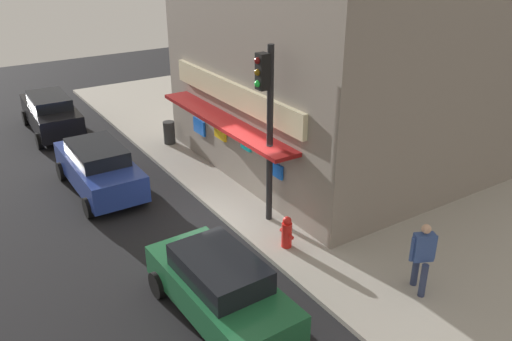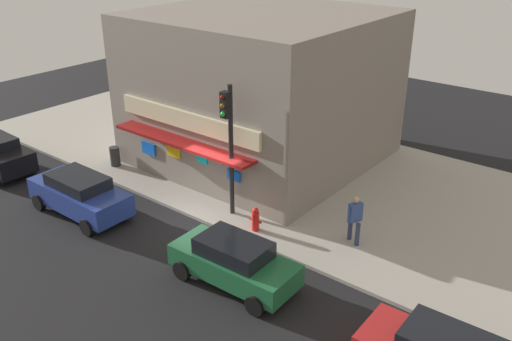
# 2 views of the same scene
# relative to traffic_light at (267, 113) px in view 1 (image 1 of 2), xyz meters

# --- Properties ---
(ground_plane) EXTENTS (48.51, 48.51, 0.00)m
(ground_plane) POSITION_rel_traffic_light_xyz_m (-0.77, -1.02, -3.40)
(ground_plane) COLOR black
(sidewalk) EXTENTS (32.34, 11.65, 0.13)m
(sidewalk) POSITION_rel_traffic_light_xyz_m (-0.77, 4.80, -3.33)
(sidewalk) COLOR #A39E93
(sidewalk) RESTS_ON ground_plane
(corner_building) EXTENTS (9.77, 10.42, 6.70)m
(corner_building) POSITION_rel_traffic_light_xyz_m (-2.63, 5.31, 0.08)
(corner_building) COLOR gray
(corner_building) RESTS_ON sidewalk
(traffic_light) EXTENTS (0.32, 0.58, 5.10)m
(traffic_light) POSITION_rel_traffic_light_xyz_m (0.00, 0.00, 0.00)
(traffic_light) COLOR black
(traffic_light) RESTS_ON sidewalk
(fire_hydrant) EXTENTS (0.52, 0.28, 0.91)m
(fire_hydrant) POSITION_rel_traffic_light_xyz_m (1.50, -0.34, -2.83)
(fire_hydrant) COLOR red
(fire_hydrant) RESTS_ON sidewalk
(trash_can) EXTENTS (0.45, 0.45, 0.89)m
(trash_can) POSITION_rel_traffic_light_xyz_m (-7.11, 0.15, -2.82)
(trash_can) COLOR #2D2D2D
(trash_can) RESTS_ON sidewalk
(pedestrian) EXTENTS (0.61, 0.61, 1.78)m
(pedestrian) POSITION_rel_traffic_light_xyz_m (4.69, 1.16, -2.28)
(pedestrian) COLOR navy
(pedestrian) RESTS_ON sidewalk
(parked_car_green) EXTENTS (4.20, 1.99, 1.56)m
(parked_car_green) POSITION_rel_traffic_light_xyz_m (2.86, -3.12, -2.59)
(parked_car_green) COLOR #1E6038
(parked_car_green) RESTS_ON ground_plane
(parked_car_black) EXTENTS (4.65, 2.04, 1.64)m
(parked_car_black) POSITION_rel_traffic_light_xyz_m (-11.24, -3.36, -2.54)
(parked_car_black) COLOR black
(parked_car_black) RESTS_ON ground_plane
(parked_car_blue) EXTENTS (4.42, 1.98, 1.61)m
(parked_car_blue) POSITION_rel_traffic_light_xyz_m (-4.73, -3.39, -2.56)
(parked_car_blue) COLOR navy
(parked_car_blue) RESTS_ON ground_plane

